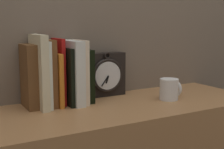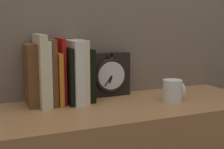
# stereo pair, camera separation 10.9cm
# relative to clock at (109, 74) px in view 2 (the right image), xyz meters

# --- Properties ---
(clock) EXTENTS (0.18, 0.06, 0.18)m
(clock) POSITION_rel_clock_xyz_m (0.00, 0.00, 0.00)
(clock) COLOR black
(clock) RESTS_ON bookshelf
(book_slot0_brown) EXTENTS (0.04, 0.12, 0.22)m
(book_slot0_brown) POSITION_rel_clock_xyz_m (-0.31, -0.03, 0.02)
(book_slot0_brown) COLOR brown
(book_slot0_brown) RESTS_ON bookshelf
(book_slot1_cream) EXTENTS (0.03, 0.16, 0.26)m
(book_slot1_cream) POSITION_rel_clock_xyz_m (-0.28, -0.05, 0.04)
(book_slot1_cream) COLOR beige
(book_slot1_cream) RESTS_ON bookshelf
(book_slot2_white) EXTENTS (0.01, 0.14, 0.23)m
(book_slot2_white) POSITION_rel_clock_xyz_m (-0.26, -0.04, 0.03)
(book_slot2_white) COLOR white
(book_slot2_white) RESTS_ON bookshelf
(book_slot3_brown) EXTENTS (0.02, 0.13, 0.24)m
(book_slot3_brown) POSITION_rel_clock_xyz_m (-0.24, -0.04, 0.03)
(book_slot3_brown) COLOR brown
(book_slot3_brown) RESTS_ON bookshelf
(book_slot4_orange) EXTENTS (0.02, 0.14, 0.19)m
(book_slot4_orange) POSITION_rel_clock_xyz_m (-0.22, -0.04, 0.01)
(book_slot4_orange) COLOR orange
(book_slot4_orange) RESTS_ON bookshelf
(book_slot5_red) EXTENTS (0.01, 0.11, 0.24)m
(book_slot5_red) POSITION_rel_clock_xyz_m (-0.20, -0.03, 0.03)
(book_slot5_red) COLOR red
(book_slot5_red) RESTS_ON bookshelf
(book_slot6_black) EXTENTS (0.01, 0.15, 0.21)m
(book_slot6_black) POSITION_rel_clock_xyz_m (-0.18, -0.05, 0.02)
(book_slot6_black) COLOR black
(book_slot6_black) RESTS_ON bookshelf
(book_slot7_white) EXTENTS (0.04, 0.16, 0.23)m
(book_slot7_white) POSITION_rel_clock_xyz_m (-0.16, -0.05, 0.03)
(book_slot7_white) COLOR silver
(book_slot7_white) RESTS_ON bookshelf
(book_slot8_cream) EXTENTS (0.02, 0.15, 0.23)m
(book_slot8_cream) POSITION_rel_clock_xyz_m (-0.13, -0.05, 0.03)
(book_slot8_cream) COLOR beige
(book_slot8_cream) RESTS_ON bookshelf
(book_slot9_black) EXTENTS (0.03, 0.13, 0.20)m
(book_slot9_black) POSITION_rel_clock_xyz_m (-0.10, -0.03, 0.01)
(book_slot9_black) COLOR black
(book_slot9_black) RESTS_ON bookshelf
(mug) EXTENTS (0.08, 0.07, 0.08)m
(mug) POSITION_rel_clock_xyz_m (0.19, -0.18, -0.05)
(mug) COLOR white
(mug) RESTS_ON bookshelf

